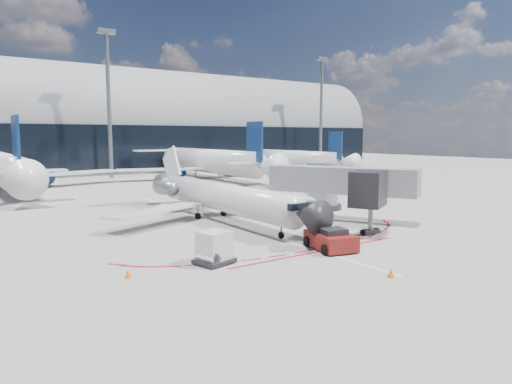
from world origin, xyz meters
TOP-DOWN VIEW (x-y plane):
  - ground at (0.00, 0.00)m, footprint 260.00×260.00m
  - apron_centerline at (0.00, 2.00)m, footprint 0.25×40.00m
  - apron_stop_bar at (0.00, -11.50)m, footprint 14.00×0.25m
  - terminal_building at (0.00, 64.97)m, footprint 150.00×24.15m
  - jet_bridge at (9.79, -3.01)m, footprint 10.03×15.20m
  - light_mast_centre at (5.00, 48.00)m, footprint 0.70×0.70m
  - light_mast_east at (55.00, 48.00)m, footprint 0.70×0.70m
  - regional_jet at (0.26, 2.24)m, footprint 20.84×25.69m
  - pushback_tug at (0.96, -11.53)m, footprint 3.10×5.79m
  - ramp_worker at (2.37, -9.22)m, footprint 0.70×0.69m
  - uld_container at (-7.06, -10.12)m, footprint 2.45×2.23m
  - safety_cone_left at (-12.15, -9.82)m, footprint 0.34×0.34m
  - safety_cone_right at (-0.65, -17.75)m, footprint 0.38×0.38m
  - bg_airliner_1 at (-12.90, 39.54)m, footprint 37.58×39.79m
  - bg_airliner_2 at (19.08, 39.36)m, footprint 36.97×39.15m
  - bg_airliner_3 at (40.53, 41.95)m, footprint 31.98×33.86m

SIDE VIEW (x-z plane):
  - ground at x=0.00m, z-range 0.00..0.00m
  - apron_centerline at x=0.00m, z-range 0.00..0.01m
  - apron_stop_bar at x=0.00m, z-range 0.00..0.01m
  - safety_cone_left at x=-12.15m, z-range 0.00..0.48m
  - safety_cone_right at x=-0.65m, z-range 0.00..0.53m
  - pushback_tug at x=0.96m, z-range -0.09..1.39m
  - ramp_worker at x=2.37m, z-range 0.00..1.63m
  - uld_container at x=-7.06m, z-range -0.01..1.94m
  - regional_jet at x=0.26m, z-range -1.07..5.37m
  - jet_bridge at x=9.79m, z-range 0.56..5.46m
  - bg_airliner_3 at x=40.53m, z-range 0.00..10.35m
  - bg_airliner_2 at x=19.08m, z-range 0.00..11.96m
  - bg_airliner_1 at x=-12.90m, z-range 0.00..12.16m
  - terminal_building at x=0.00m, z-range -3.48..20.52m
  - light_mast_centre at x=5.00m, z-range 0.00..25.00m
  - light_mast_east at x=55.00m, z-range 0.00..25.00m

